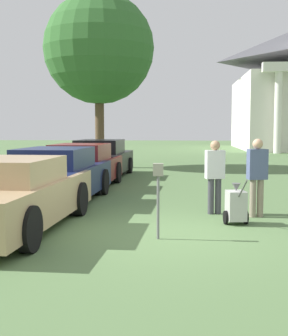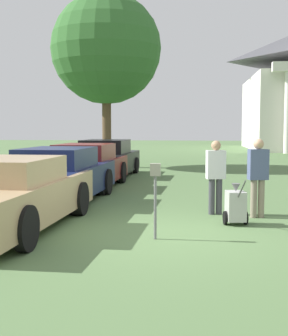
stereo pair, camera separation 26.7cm
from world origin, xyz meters
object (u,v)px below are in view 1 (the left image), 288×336
Objects in this scene: parked_car_tan at (12,196)px; parked_car_maroon at (82,167)px; parking_meter at (158,186)px; person_worker at (215,172)px; parked_car_navy at (57,177)px; parked_car_black at (101,160)px; person_supervisor at (257,173)px; equipment_cart at (236,205)px.

parked_car_maroon is (-0.00, 6.19, 0.01)m from parked_car_tan.
person_worker reaches higher than parking_meter.
parking_meter is (2.83, -3.68, 0.25)m from parked_car_navy.
parked_car_black is at bearing 105.55° from parking_meter.
parked_car_maroon is 5.77m from person_worker.
parked_car_tan is 1.03× the size of parked_car_black.
parked_car_navy is 3.08× the size of person_supervisor.
parked_car_black is (0.00, 6.50, -0.00)m from parked_car_navy.
parked_car_tan is at bearing 170.16° from parking_meter.
parking_meter is at bearing -72.34° from parked_car_black.
equipment_cart is at bearing 43.76° from person_supervisor.
parked_car_tan is 4.45m from equipment_cart.
person_supervisor is 1.72× the size of equipment_cart.
parked_car_black is 8.64m from person_worker.
equipment_cart is at bearing 94.82° from person_worker.
parked_car_black is 3.70× the size of parking_meter.
parked_car_navy is 1.08× the size of parked_car_maroon.
parked_car_tan is at bearing -176.62° from equipment_cart.
person_supervisor is at bearing 21.54° from parked_car_tan.
person_worker is 1.30m from equipment_cart.
parked_car_maroon reaches higher than parking_meter.
parked_car_maroon is 2.85× the size of person_supervisor.
person_worker is (3.99, -7.66, 0.27)m from parked_car_black.
person_supervisor is at bearing 47.13° from parking_meter.
parked_car_black reaches higher than parked_car_maroon.
person_worker is (3.99, -4.16, 0.28)m from parked_car_maroon.
parked_car_maroon is at bearing 121.03° from equipment_cart.
parked_car_tan is 0.96× the size of parked_car_navy.
person_supervisor is at bearing -14.55° from parked_car_navy.
parked_car_tan is 5.10× the size of equipment_cart.
person_supervisor reaches higher than parked_car_navy.
parked_car_black is at bearing -71.14° from person_supervisor.
person_worker is (1.16, 2.51, 0.01)m from parking_meter.
parked_car_maroon is 7.26m from parking_meter.
parking_meter is 2.14m from equipment_cart.
person_supervisor is (2.06, 2.21, 0.05)m from parking_meter.
parked_car_maroon is 6.84m from equipment_cart.
equipment_cart is (1.52, 1.40, -0.55)m from parking_meter.
parked_car_navy is at bearing 92.12° from parked_car_tan.
equipment_cart is at bearing 13.97° from parked_car_tan.
parked_car_maroon is at bearing -87.89° from parked_car_black.
parked_car_black reaches higher than parking_meter.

